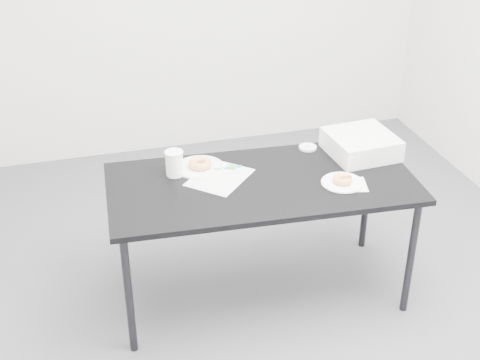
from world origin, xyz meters
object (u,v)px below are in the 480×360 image
object	(u,v)px
pen	(228,168)
donut_far	(200,163)
plate_far	(200,167)
coffee_cup	(174,163)
scorecard	(220,177)
donut_near	(343,179)
bakery_box	(361,144)
plate_near	(342,183)
table	(262,190)

from	to	relation	value
pen	donut_far	xyz separation A→B (m)	(-0.14, 0.05, 0.02)
plate_far	donut_far	distance (m)	0.02
pen	coffee_cup	distance (m)	0.28
pen	donut_far	size ratio (longest dim) A/B	1.21
donut_far	scorecard	bearing A→B (deg)	-60.03
scorecard	pen	world-z (taller)	pen
scorecard	coffee_cup	world-z (taller)	coffee_cup
scorecard	pen	size ratio (longest dim) A/B	2.15
donut_near	pen	bearing A→B (deg)	149.22
donut_far	bakery_box	bearing A→B (deg)	-4.77
pen	plate_far	xyz separation A→B (m)	(-0.14, 0.05, -0.00)
plate_near	coffee_cup	distance (m)	0.84
pen	bakery_box	xyz separation A→B (m)	(0.73, -0.02, 0.05)
bakery_box	table	bearing A→B (deg)	-170.43
scorecard	donut_near	bearing A→B (deg)	21.96
bakery_box	donut_near	bearing A→B (deg)	-132.75
scorecard	coffee_cup	xyz separation A→B (m)	(-0.21, 0.09, 0.07)
pen	plate_near	xyz separation A→B (m)	(0.51, -0.30, -0.00)
plate_far	donut_far	size ratio (longest dim) A/B	2.13
pen	plate_far	size ratio (longest dim) A/B	0.57
scorecard	plate_far	xyz separation A→B (m)	(-0.07, 0.13, 0.00)
donut_far	coffee_cup	world-z (taller)	coffee_cup
scorecard	donut_near	xyz separation A→B (m)	(0.57, -0.22, 0.02)
bakery_box	pen	bearing A→B (deg)	174.19
pen	donut_near	distance (m)	0.59
scorecard	plate_far	bearing A→B (deg)	163.45
pen	donut_far	world-z (taller)	donut_far
table	scorecard	size ratio (longest dim) A/B	5.03
pen	plate_far	world-z (taller)	pen
donut_far	plate_far	bearing A→B (deg)	0.00
pen	plate_far	distance (m)	0.15
pen	plate_near	world-z (taller)	pen
table	donut_near	size ratio (longest dim) A/B	15.91
plate_far	donut_far	world-z (taller)	donut_far
table	donut_far	bearing A→B (deg)	144.46
table	plate_far	bearing A→B (deg)	144.46
plate_near	bakery_box	distance (m)	0.36
table	plate_near	xyz separation A→B (m)	(0.38, -0.13, 0.06)
donut_far	coffee_cup	xyz separation A→B (m)	(-0.14, -0.03, 0.04)
plate_far	bakery_box	distance (m)	0.87
pen	donut_near	world-z (taller)	donut_near
plate_far	scorecard	bearing A→B (deg)	-60.03
scorecard	donut_near	size ratio (longest dim) A/B	3.16
plate_near	bakery_box	world-z (taller)	bakery_box
table	scorecard	distance (m)	0.22
plate_far	donut_far	bearing A→B (deg)	0.00
plate_far	donut_far	xyz separation A→B (m)	(0.00, 0.00, 0.02)
plate_far	plate_near	bearing A→B (deg)	-28.59
scorecard	donut_far	bearing A→B (deg)	163.45
table	pen	bearing A→B (deg)	131.27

